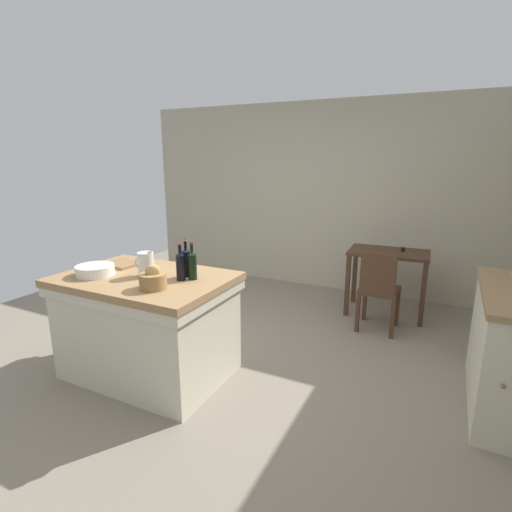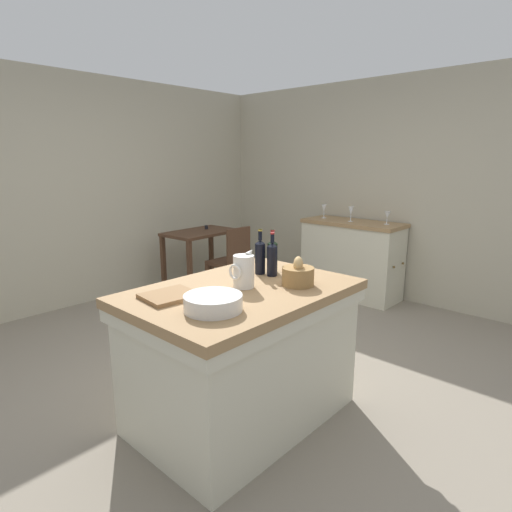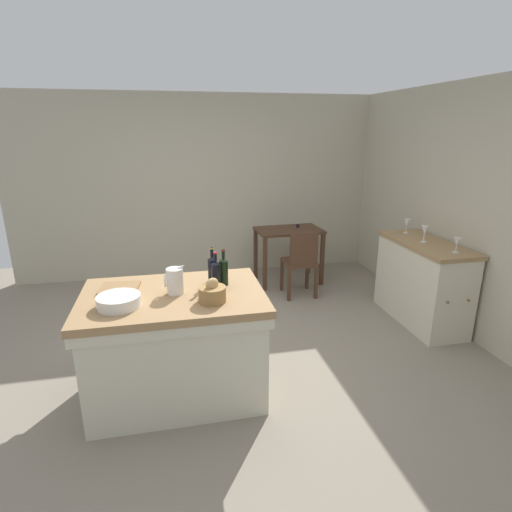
% 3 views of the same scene
% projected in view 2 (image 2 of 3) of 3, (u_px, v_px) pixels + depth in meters
% --- Properties ---
extents(ground_plane, '(6.76, 6.76, 0.00)m').
position_uv_depth(ground_plane, '(246.00, 369.00, 3.45)').
color(ground_plane, gray).
extents(wall_back, '(5.32, 0.12, 2.60)m').
position_uv_depth(wall_back, '(83.00, 192.00, 4.87)').
color(wall_back, '#B2AA93').
rests_on(wall_back, ground).
extents(wall_right, '(0.12, 5.20, 2.60)m').
position_uv_depth(wall_right, '(397.00, 191.00, 5.02)').
color(wall_right, '#B2AA93').
rests_on(wall_right, ground).
extents(island_table, '(1.41, 0.96, 0.89)m').
position_uv_depth(island_table, '(242.00, 349.00, 2.71)').
color(island_table, '#99754C').
rests_on(island_table, ground).
extents(side_cabinet, '(0.52, 1.22, 0.93)m').
position_uv_depth(side_cabinet, '(351.00, 259.00, 5.21)').
color(side_cabinet, '#99754C').
rests_on(side_cabinet, ground).
extents(writing_desk, '(0.93, 0.60, 0.83)m').
position_uv_depth(writing_desk, '(201.00, 241.00, 5.37)').
color(writing_desk, '#472D1E').
rests_on(writing_desk, ground).
extents(wooden_chair, '(0.40, 0.40, 0.89)m').
position_uv_depth(wooden_chair, '(232.00, 261.00, 5.04)').
color(wooden_chair, '#472D1E').
rests_on(wooden_chair, ground).
extents(pitcher, '(0.17, 0.13, 0.25)m').
position_uv_depth(pitcher, '(244.00, 271.00, 2.61)').
color(pitcher, silver).
rests_on(pitcher, island_table).
extents(wash_bowl, '(0.31, 0.31, 0.08)m').
position_uv_depth(wash_bowl, '(213.00, 303.00, 2.22)').
color(wash_bowl, silver).
rests_on(wash_bowl, island_table).
extents(bread_basket, '(0.20, 0.20, 0.19)m').
position_uv_depth(bread_basket, '(298.00, 275.00, 2.66)').
color(bread_basket, olive).
rests_on(bread_basket, island_table).
extents(cutting_board, '(0.32, 0.28, 0.02)m').
position_uv_depth(cutting_board, '(170.00, 296.00, 2.43)').
color(cutting_board, olive).
rests_on(cutting_board, island_table).
extents(wine_bottle_dark, '(0.07, 0.07, 0.30)m').
position_uv_depth(wine_bottle_dark, '(272.00, 255.00, 2.95)').
color(wine_bottle_dark, black).
rests_on(wine_bottle_dark, island_table).
extents(wine_bottle_amber, '(0.07, 0.07, 0.31)m').
position_uv_depth(wine_bottle_amber, '(260.00, 256.00, 2.92)').
color(wine_bottle_amber, black).
rests_on(wine_bottle_amber, island_table).
extents(wine_bottle_green, '(0.07, 0.07, 0.30)m').
position_uv_depth(wine_bottle_green, '(272.00, 258.00, 2.86)').
color(wine_bottle_green, black).
rests_on(wine_bottle_green, island_table).
extents(wine_glass_far_left, '(0.07, 0.07, 0.15)m').
position_uv_depth(wine_glass_far_left, '(387.00, 215.00, 4.84)').
color(wine_glass_far_left, white).
rests_on(wine_glass_far_left, side_cabinet).
extents(wine_glass_left, '(0.07, 0.07, 0.18)m').
position_uv_depth(wine_glass_left, '(351.00, 211.00, 5.07)').
color(wine_glass_left, white).
rests_on(wine_glass_left, side_cabinet).
extents(wine_glass_middle, '(0.07, 0.07, 0.17)m').
position_uv_depth(wine_glass_middle, '(324.00, 209.00, 5.36)').
color(wine_glass_middle, white).
rests_on(wine_glass_middle, side_cabinet).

